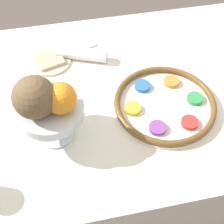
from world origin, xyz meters
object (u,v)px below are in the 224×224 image
Objects in this scene: orange_fruit at (60,98)px; napkin_roll at (82,54)px; seder_plate at (165,104)px; fruit_stand at (51,113)px; coconut at (34,97)px; bread_plate at (50,61)px.

orange_fruit is 0.45× the size of napkin_roll.
seder_plate is at bearing 128.96° from napkin_roll.
fruit_stand is (0.36, 0.04, 0.09)m from seder_plate.
bread_plate is (-0.04, -0.34, -0.18)m from coconut.
coconut reaches higher than bread_plate.
fruit_stand is 0.09m from coconut.
orange_fruit reaches higher than bread_plate.
seder_plate is 1.74× the size of fruit_stand.
napkin_roll is at bearing -115.13° from coconut.
seder_plate is 0.43m from coconut.
coconut reaches higher than seder_plate.
coconut reaches higher than napkin_roll.
orange_fruit is 0.38m from napkin_roll.
fruit_stand is 1.23× the size of bread_plate.
fruit_stand is at bearing 88.73° from bread_plate.
orange_fruit is (0.33, 0.05, 0.16)m from seder_plate.
napkin_roll is at bearing -111.41° from fruit_stand.
seder_plate is 2.14× the size of bread_plate.
orange_fruit is 0.39m from bread_plate.
fruit_stand is 0.36m from napkin_roll.
coconut is (0.39, 0.05, 0.18)m from seder_plate.
orange_fruit is at bearing 74.76° from napkin_roll.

